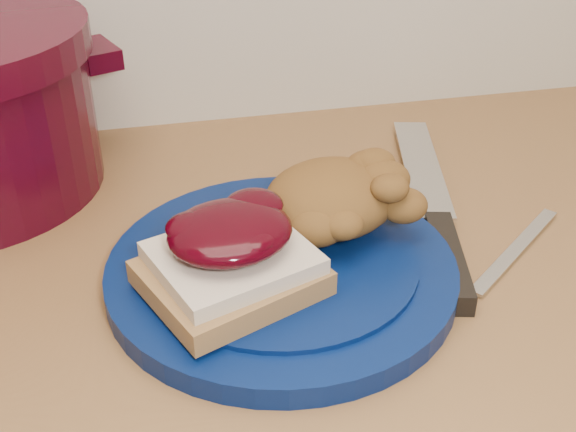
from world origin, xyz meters
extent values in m
cylinder|color=#051546|center=(0.06, 1.47, 0.91)|extent=(0.36, 0.36, 0.02)
cube|color=olive|center=(0.01, 1.44, 0.93)|extent=(0.16, 0.15, 0.02)
cube|color=beige|center=(0.01, 1.44, 0.95)|extent=(0.14, 0.13, 0.01)
ellipsoid|color=black|center=(0.01, 1.44, 0.97)|extent=(0.12, 0.11, 0.03)
ellipsoid|color=brown|center=(0.11, 1.50, 0.95)|extent=(0.14, 0.13, 0.06)
cube|color=black|center=(0.20, 1.45, 0.91)|extent=(0.05, 0.13, 0.02)
cube|color=silver|center=(0.24, 1.61, 0.91)|extent=(0.09, 0.21, 0.00)
cube|color=silver|center=(0.27, 1.46, 0.90)|extent=(0.13, 0.11, 0.00)
cube|color=#350512|center=(-0.08, 1.75, 1.01)|extent=(0.06, 0.07, 0.02)
camera|label=1|loc=(-0.05, 0.99, 1.27)|focal=45.00mm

